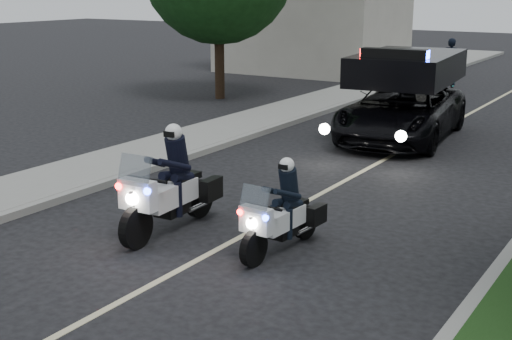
{
  "coord_description": "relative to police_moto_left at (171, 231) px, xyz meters",
  "views": [
    {
      "loc": [
        6.17,
        -4.83,
        4.16
      ],
      "look_at": [
        -0.14,
        5.18,
        1.0
      ],
      "focal_mm": 48.91,
      "sensor_mm": 36.0,
      "label": 1
    }
  ],
  "objects": [
    {
      "name": "curb_left",
      "position": [
        -2.91,
        5.93,
        0.07
      ],
      "size": [
        0.2,
        60.0,
        0.15
      ],
      "primitive_type": "cube",
      "color": "gray",
      "rests_on": "ground"
    },
    {
      "name": "sidewalk_left",
      "position": [
        -4.01,
        5.93,
        0.08
      ],
      "size": [
        2.0,
        60.0,
        0.16
      ],
      "primitive_type": "cube",
      "color": "gray",
      "rests_on": "ground"
    },
    {
      "name": "lane_marking",
      "position": [
        1.19,
        5.93,
        0.0
      ],
      "size": [
        0.12,
        50.0,
        0.01
      ],
      "primitive_type": "cube",
      "color": "#BFB78C",
      "rests_on": "ground"
    },
    {
      "name": "police_moto_left",
      "position": [
        0.0,
        0.0,
        0.0
      ],
      "size": [
        0.88,
        2.25,
        1.88
      ],
      "primitive_type": null,
      "rotation": [
        0.0,
        0.0,
        0.05
      ],
      "color": "silver",
      "rests_on": "ground"
    },
    {
      "name": "police_moto_right",
      "position": [
        2.1,
        0.21,
        0.0
      ],
      "size": [
        0.74,
        1.84,
        1.53
      ],
      "primitive_type": null,
      "rotation": [
        0.0,
        0.0,
        -0.06
      ],
      "color": "silver",
      "rests_on": "ground"
    },
    {
      "name": "police_suv",
      "position": [
        0.66,
        9.24,
        0.0
      ],
      "size": [
        3.19,
        5.91,
        2.75
      ],
      "primitive_type": "imported",
      "rotation": [
        0.0,
        0.0,
        0.1
      ],
      "color": "black",
      "rests_on": "ground"
    },
    {
      "name": "bicycle",
      "position": [
        -1.12,
        19.36,
        0.0
      ],
      "size": [
        0.59,
        1.65,
        0.86
      ],
      "primitive_type": "imported",
      "rotation": [
        0.0,
        0.0,
        0.01
      ],
      "color": "black",
      "rests_on": "ground"
    },
    {
      "name": "cyclist",
      "position": [
        -1.12,
        19.36,
        0.0
      ],
      "size": [
        0.69,
        0.47,
        1.87
      ],
      "primitive_type": "imported",
      "rotation": [
        0.0,
        0.0,
        3.12
      ],
      "color": "black",
      "rests_on": "ground"
    },
    {
      "name": "tree_left_near",
      "position": [
        -7.7,
        12.44,
        0.0
      ],
      "size": [
        7.32,
        7.32,
        9.3
      ],
      "primitive_type": null,
      "rotation": [
        0.0,
        0.0,
        0.4
      ],
      "color": "#164316",
      "rests_on": "ground"
    },
    {
      "name": "tree_left_far",
      "position": [
        -8.18,
        21.85,
        0.0
      ],
      "size": [
        8.84,
        8.84,
        11.23
      ],
      "primitive_type": null,
      "rotation": [
        0.0,
        0.0,
        -0.4
      ],
      "color": "black",
      "rests_on": "ground"
    }
  ]
}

